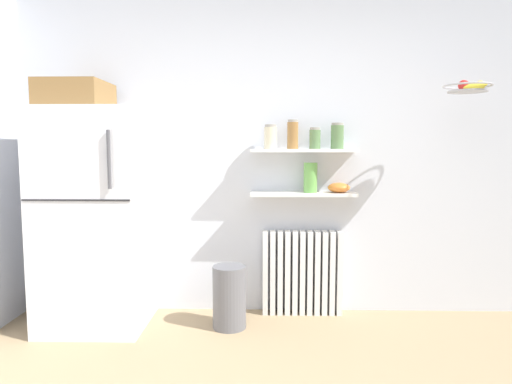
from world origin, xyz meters
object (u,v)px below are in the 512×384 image
at_px(storage_jar_2, 315,138).
at_px(hanging_fruit_basket, 469,87).
at_px(shelf_bowl, 339,188).
at_px(storage_jar_1, 293,135).
at_px(storage_jar_3, 337,136).
at_px(radiator, 302,273).
at_px(refrigerator, 94,213).
at_px(vase, 310,178).
at_px(storage_jar_0, 270,137).
at_px(trash_bin, 229,297).

distance_m(storage_jar_2, hanging_fruit_basket, 1.17).
bearing_deg(shelf_bowl, storage_jar_1, 180.00).
bearing_deg(hanging_fruit_basket, storage_jar_3, 162.41).
xyz_separation_m(radiator, storage_jar_2, (0.09, -0.03, 1.10)).
relative_size(refrigerator, hanging_fruit_basket, 5.54).
height_order(refrigerator, storage_jar_1, refrigerator).
xyz_separation_m(radiator, hanging_fruit_basket, (1.16, -0.31, 1.47)).
xyz_separation_m(vase, hanging_fruit_basket, (1.11, -0.28, 0.68)).
bearing_deg(storage_jar_0, shelf_bowl, 0.00).
bearing_deg(storage_jar_0, vase, 0.00).
bearing_deg(refrigerator, radiator, 9.16).
xyz_separation_m(storage_jar_2, storage_jar_3, (0.18, -0.00, 0.02)).
height_order(storage_jar_2, hanging_fruit_basket, hanging_fruit_basket).
distance_m(trash_bin, hanging_fruit_basket, 2.35).
height_order(radiator, hanging_fruit_basket, hanging_fruit_basket).
bearing_deg(hanging_fruit_basket, vase, 165.58).
xyz_separation_m(refrigerator, vase, (1.67, 0.23, 0.26)).
xyz_separation_m(refrigerator, storage_jar_1, (1.53, 0.23, 0.60)).
relative_size(vase, shelf_bowl, 1.34).
bearing_deg(storage_jar_3, hanging_fruit_basket, -17.59).
distance_m(refrigerator, storage_jar_3, 1.99).
height_order(storage_jar_0, shelf_bowl, storage_jar_0).
bearing_deg(refrigerator, storage_jar_2, 7.70).
xyz_separation_m(trash_bin, hanging_fruit_basket, (1.74, -0.01, 1.57)).
height_order(storage_jar_1, storage_jar_2, storage_jar_1).
relative_size(radiator, storage_jar_0, 3.59).
height_order(radiator, storage_jar_2, storage_jar_2).
bearing_deg(trash_bin, storage_jar_1, 29.55).
xyz_separation_m(storage_jar_0, vase, (0.32, 0.00, -0.33)).
bearing_deg(shelf_bowl, vase, 180.00).
bearing_deg(trash_bin, shelf_bowl, 17.83).
bearing_deg(refrigerator, storage_jar_1, 8.58).
distance_m(refrigerator, storage_jar_0, 1.49).
bearing_deg(storage_jar_3, storage_jar_1, 180.00).
bearing_deg(vase, storage_jar_1, 180.00).
distance_m(storage_jar_3, trash_bin, 1.52).
relative_size(storage_jar_3, shelf_bowl, 1.16).
relative_size(radiator, trash_bin, 1.44).
distance_m(refrigerator, hanging_fruit_basket, 2.93).
xyz_separation_m(radiator, shelf_bowl, (0.29, -0.03, 0.71)).
bearing_deg(shelf_bowl, radiator, 174.02).
distance_m(radiator, storage_jar_2, 1.11).
xyz_separation_m(storage_jar_1, hanging_fruit_basket, (1.25, -0.28, 0.33)).
distance_m(storage_jar_1, hanging_fruit_basket, 1.33).
xyz_separation_m(storage_jar_1, storage_jar_2, (0.18, 0.00, -0.03)).
xyz_separation_m(vase, trash_bin, (-0.64, -0.28, -0.90)).
height_order(storage_jar_3, vase, storage_jar_3).
bearing_deg(shelf_bowl, storage_jar_3, -180.00).
height_order(shelf_bowl, trash_bin, shelf_bowl).
bearing_deg(storage_jar_0, storage_jar_2, 0.00).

